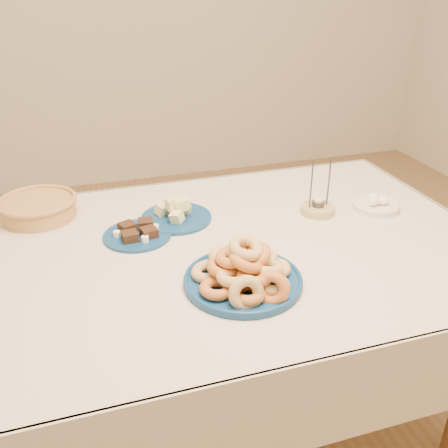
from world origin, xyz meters
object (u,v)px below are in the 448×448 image
(dining_table, at_px, (219,275))
(melon_plate, at_px, (176,213))
(egg_bowl, at_px, (376,205))
(candle_holder, at_px, (318,208))
(wicker_basket, at_px, (38,207))
(donut_platter, at_px, (244,272))
(brownie_plate, at_px, (138,233))

(dining_table, relative_size, melon_plate, 5.41)
(melon_plate, bearing_deg, dining_table, -68.99)
(dining_table, bearing_deg, egg_bowl, 7.82)
(candle_holder, bearing_deg, melon_plate, 167.77)
(melon_plate, xyz_separation_m, wicker_basket, (-0.45, 0.16, 0.01))
(melon_plate, relative_size, wicker_basket, 1.18)
(donut_platter, relative_size, wicker_basket, 1.35)
(donut_platter, xyz_separation_m, egg_bowl, (0.61, 0.31, -0.02))
(brownie_plate, bearing_deg, melon_plate, 31.25)
(egg_bowl, bearing_deg, dining_table, -172.18)
(melon_plate, height_order, brownie_plate, melon_plate)
(dining_table, distance_m, melon_plate, 0.27)
(donut_platter, bearing_deg, egg_bowl, 27.00)
(candle_holder, distance_m, egg_bowl, 0.21)
(dining_table, distance_m, wicker_basket, 0.67)
(brownie_plate, bearing_deg, wicker_basket, 140.80)
(melon_plate, bearing_deg, brownie_plate, -148.75)
(donut_platter, relative_size, candle_holder, 1.83)
(wicker_basket, height_order, candle_holder, candle_holder)
(donut_platter, distance_m, wicker_basket, 0.81)
(donut_platter, relative_size, egg_bowl, 1.96)
(egg_bowl, bearing_deg, melon_plate, 168.72)
(dining_table, height_order, wicker_basket, wicker_basket)
(melon_plate, xyz_separation_m, candle_holder, (0.48, -0.10, -0.00))
(dining_table, distance_m, candle_holder, 0.43)
(wicker_basket, height_order, egg_bowl, wicker_basket)
(wicker_basket, bearing_deg, egg_bowl, -14.52)
(donut_platter, bearing_deg, wicker_basket, 131.42)
(dining_table, height_order, brownie_plate, brownie_plate)
(dining_table, height_order, egg_bowl, egg_bowl)
(dining_table, xyz_separation_m, brownie_plate, (-0.23, 0.13, 0.12))
(candle_holder, bearing_deg, wicker_basket, 164.27)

